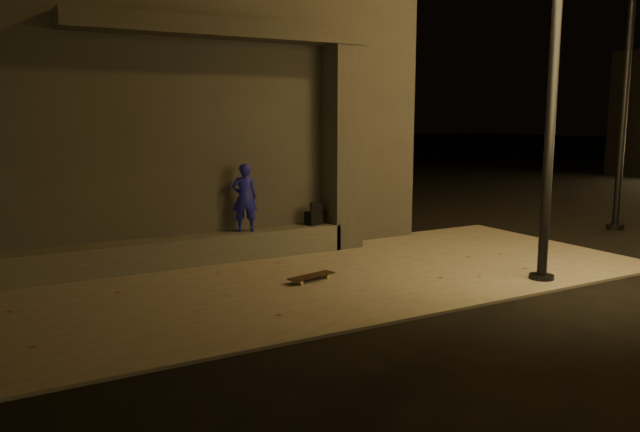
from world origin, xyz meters
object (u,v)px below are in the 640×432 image
column (343,148)px  skateboarder (245,198)px  backpack (314,217)px  skateboard (311,276)px

column → skateboarder: bearing=180.0°
skateboarder → backpack: 1.39m
column → skateboarder: 2.07m
column → backpack: 1.35m
skateboarder → column: bearing=-162.9°
column → skateboarder: (-1.92, 0.00, -0.78)m
backpack → skateboard: size_ratio=0.52×
skateboarder → skateboard: (0.24, -1.90, -0.96)m
skateboard → skateboarder: bearing=84.1°
skateboarder → skateboard: bearing=114.3°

